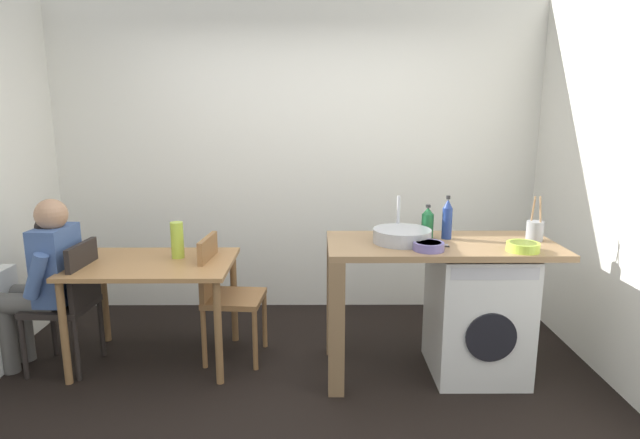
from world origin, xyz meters
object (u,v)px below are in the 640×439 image
(chair_person_seat, at_px, (71,299))
(colander, at_px, (523,246))
(dining_table, at_px, (154,275))
(mixing_bowl, at_px, (429,246))
(bottle_tall_green, at_px, (428,223))
(seated_person, at_px, (45,275))
(chair_opposite, at_px, (224,290))
(bottle_squat_brown, at_px, (447,219))
(vase, at_px, (177,240))
(utensil_crock, at_px, (535,230))
(washing_machine, at_px, (477,312))

(chair_person_seat, relative_size, colander, 4.50)
(dining_table, height_order, colander, colander)
(dining_table, height_order, mixing_bowl, mixing_bowl)
(bottle_tall_green, bearing_deg, seated_person, -178.70)
(chair_opposite, bearing_deg, mixing_bowl, 77.30)
(seated_person, relative_size, bottle_squat_brown, 4.07)
(chair_person_seat, bearing_deg, vase, -70.40)
(chair_person_seat, xyz_separation_m, colander, (2.96, -0.29, 0.44))
(bottle_squat_brown, relative_size, colander, 1.47)
(seated_person, xyz_separation_m, utensil_crock, (3.30, -0.03, 0.32))
(seated_person, distance_m, bottle_squat_brown, 2.75)
(seated_person, bearing_deg, dining_table, -79.09)
(mixing_bowl, distance_m, vase, 1.75)
(seated_person, height_order, mixing_bowl, seated_person)
(dining_table, distance_m, washing_machine, 2.24)
(utensil_crock, height_order, vase, utensil_crock)
(chair_person_seat, distance_m, washing_machine, 2.77)
(bottle_squat_brown, bearing_deg, utensil_crock, -5.26)
(washing_machine, bearing_deg, colander, -49.26)
(seated_person, xyz_separation_m, bottle_tall_green, (2.60, 0.06, 0.35))
(washing_machine, bearing_deg, chair_opposite, 172.43)
(dining_table, relative_size, utensil_crock, 3.67)
(dining_table, bearing_deg, vase, 33.69)
(bottle_squat_brown, height_order, colander, bottle_squat_brown)
(chair_opposite, height_order, seated_person, seated_person)
(mixing_bowl, bearing_deg, chair_person_seat, 173.53)
(chair_person_seat, bearing_deg, seated_person, 90.00)
(chair_person_seat, height_order, seated_person, seated_person)
(seated_person, relative_size, mixing_bowl, 6.24)
(mixing_bowl, bearing_deg, seated_person, 173.74)
(mixing_bowl, bearing_deg, utensil_crock, 18.24)
(vase, bearing_deg, seated_person, -167.17)
(chair_opposite, relative_size, bottle_tall_green, 3.97)
(seated_person, height_order, bottle_squat_brown, bottle_squat_brown)
(chair_opposite, xyz_separation_m, bottle_tall_green, (1.42, -0.09, 0.51))
(chair_person_seat, xyz_separation_m, seated_person, (-0.16, 0.01, 0.16))
(washing_machine, xyz_separation_m, bottle_squat_brown, (-0.21, 0.11, 0.62))
(chair_person_seat, distance_m, colander, 3.01)
(vase, bearing_deg, bottle_tall_green, -4.47)
(mixing_bowl, bearing_deg, washing_machine, 26.81)
(washing_machine, bearing_deg, utensil_crock, 8.10)
(utensil_crock, bearing_deg, seated_person, 179.50)
(dining_table, distance_m, bottle_squat_brown, 2.06)
(chair_person_seat, xyz_separation_m, chair_opposite, (1.02, 0.16, 0.00))
(dining_table, relative_size, chair_person_seat, 1.22)
(chair_opposite, distance_m, colander, 2.04)
(washing_machine, relative_size, utensil_crock, 2.87)
(seated_person, distance_m, bottle_tall_green, 2.62)
(colander, bearing_deg, chair_opposite, 166.91)
(seated_person, height_order, vase, seated_person)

